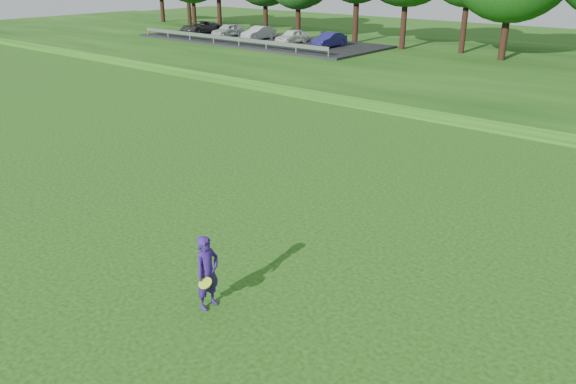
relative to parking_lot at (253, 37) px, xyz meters
The scene contains 5 objects.
ground 40.96m from the parking_lot, 53.24° to the right, with size 140.00×140.00×0.00m, color #123E0C.
berm 24.54m from the parking_lot, ahead, with size 130.00×30.00×0.60m, color #123E0C.
walking_path 27.67m from the parking_lot, 27.59° to the right, with size 130.00×1.60×0.04m, color gray.
parking_lot is the anchor object (origin of this frame).
woman 42.69m from the parking_lot, 48.29° to the right, with size 0.56×0.71×1.76m.
Camera 1 is at (12.22, -6.26, 7.21)m, focal length 35.00 mm.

